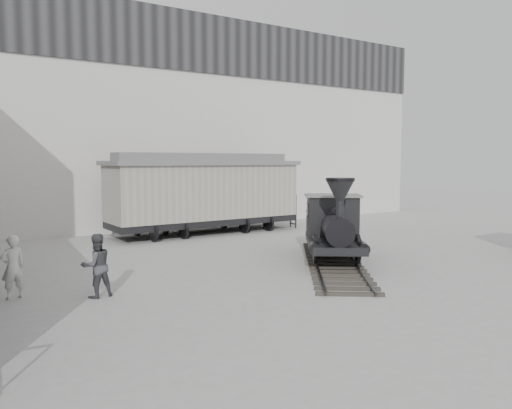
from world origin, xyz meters
TOP-DOWN VIEW (x-y plane):
  - ground at (0.00, 0.00)m, footprint 90.00×90.00m
  - north_wall at (0.00, 14.98)m, footprint 34.00×2.51m
  - locomotive at (1.57, 3.09)m, footprint 6.14×7.62m
  - boxcar at (0.83, 11.43)m, footprint 9.39×3.14m
  - visitor_a at (-8.35, 3.79)m, footprint 0.66×0.52m
  - visitor_b at (-6.54, 2.82)m, footprint 0.87×0.72m

SIDE VIEW (x-z plane):
  - ground at x=0.00m, z-range 0.00..0.00m
  - visitor_a at x=-8.35m, z-range 0.00..1.61m
  - visitor_b at x=-6.54m, z-range 0.00..1.63m
  - locomotive at x=1.57m, z-range -0.37..2.49m
  - boxcar at x=0.83m, z-range 0.09..3.91m
  - north_wall at x=0.00m, z-range 0.05..11.05m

